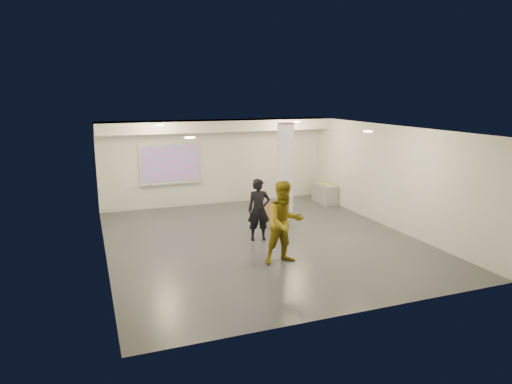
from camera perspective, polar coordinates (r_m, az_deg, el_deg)
name	(u,v)px	position (r m, az deg, el deg)	size (l,w,h in m)	color
floor	(261,240)	(12.41, 0.65, -6.02)	(8.00, 9.00, 0.01)	#35383D
ceiling	(261,129)	(11.82, 0.69, 7.93)	(8.00, 9.00, 0.01)	silver
wall_back	(215,162)	(16.24, -5.10, 3.76)	(8.00, 0.01, 3.00)	silver
wall_front	(355,234)	(8.13, 12.29, -5.19)	(8.00, 0.01, 3.00)	silver
wall_left	(102,198)	(11.24, -18.70, -0.69)	(0.01, 9.00, 3.00)	silver
wall_right	(388,176)	(13.96, 16.17, 1.91)	(0.01, 9.00, 3.00)	silver
soffit_band	(219,125)	(15.57, -4.65, 8.29)	(8.00, 1.10, 0.36)	silver
downlight_nw	(160,125)	(13.67, -11.93, 8.18)	(0.22, 0.22, 0.02)	#EADF7F
downlight_ne	(297,122)	(14.98, 5.12, 8.74)	(0.22, 0.22, 0.02)	#EADF7F
downlight_sw	(190,138)	(9.75, -8.27, 6.75)	(0.22, 0.22, 0.02)	#EADF7F
downlight_se	(368,131)	(11.52, 13.82, 7.36)	(0.22, 0.22, 0.02)	#EADF7F
column	(285,172)	(14.23, 3.68, 2.57)	(0.52, 0.52, 3.00)	white
projection_screen	(170,164)	(15.84, -10.65, 3.48)	(2.10, 0.13, 1.42)	silver
credenza	(325,193)	(16.68, 8.59, -0.18)	(0.48, 1.15, 0.67)	gray
papers_stack	(323,183)	(16.72, 8.40, 1.06)	(0.24, 0.31, 0.02)	silver
postit_pad	(325,184)	(16.66, 8.64, 1.04)	(0.23, 0.31, 0.03)	yellow
cardboard_back	(270,212)	(14.15, 1.78, -2.46)	(0.54, 0.05, 0.59)	#8B5F40
cardboard_front	(271,212)	(14.23, 1.90, -2.55)	(0.46, 0.05, 0.51)	#8B5F40
woman	(259,210)	(12.20, 0.36, -2.24)	(0.61, 0.40, 1.68)	black
man	(285,223)	(10.56, 3.60, -3.83)	(0.94, 0.74, 1.94)	olive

